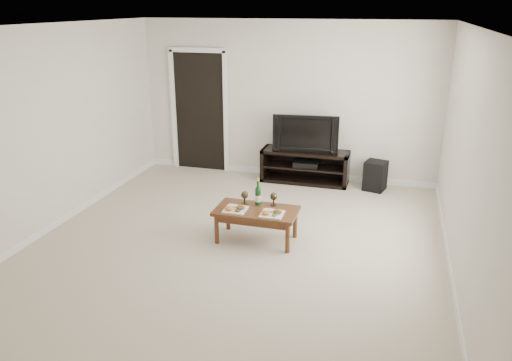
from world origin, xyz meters
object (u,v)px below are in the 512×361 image
Objects in this scene: television at (306,132)px; coffee_table at (256,225)px; media_console at (305,166)px; subwoofer at (375,176)px.

television reaches higher than coffee_table.
media_console is 3.03× the size of subwoofer.
media_console is at bearing 85.51° from coffee_table.
subwoofer is 0.46× the size of coffee_table.
media_console is at bearing 0.00° from television.
subwoofer is (1.15, -0.05, -0.04)m from media_console.
coffee_table is at bearing -100.24° from television.
media_console reaches higher than subwoofer.
subwoofer is at bearing -2.72° from media_console.
coffee_table is (-1.33, -2.27, -0.03)m from subwoofer.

